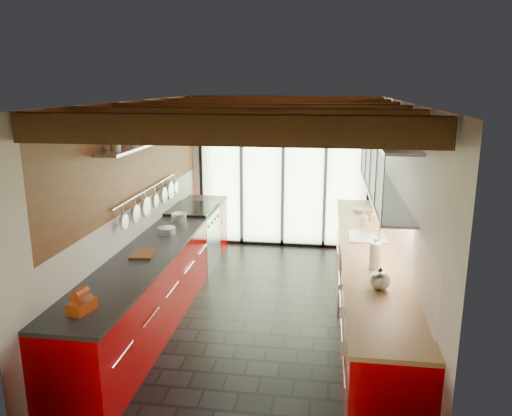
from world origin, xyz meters
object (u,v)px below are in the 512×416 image
object	(u,v)px
soap_bottle	(364,218)
bowl	(361,210)
stand_mixer	(82,302)
kettle	(380,279)
paper_towel	(375,256)

from	to	relation	value
soap_bottle	bowl	xyz separation A→B (m)	(0.00, 0.71, -0.06)
stand_mixer	bowl	distance (m)	4.55
kettle	soap_bottle	bearing A→B (deg)	90.00
bowl	stand_mixer	bearing A→B (deg)	-123.96
soap_bottle	bowl	size ratio (longest dim) A/B	0.77
kettle	paper_towel	bearing A→B (deg)	90.00
kettle	paper_towel	world-z (taller)	paper_towel
paper_towel	bowl	bearing A→B (deg)	90.00
soap_bottle	kettle	bearing A→B (deg)	-90.00
paper_towel	bowl	size ratio (longest dim) A/B	1.40
stand_mixer	paper_towel	world-z (taller)	paper_towel
kettle	paper_towel	size ratio (longest dim) A/B	0.80
kettle	paper_towel	distance (m)	0.54
stand_mixer	bowl	world-z (taller)	stand_mixer
paper_towel	soap_bottle	distance (m)	1.69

